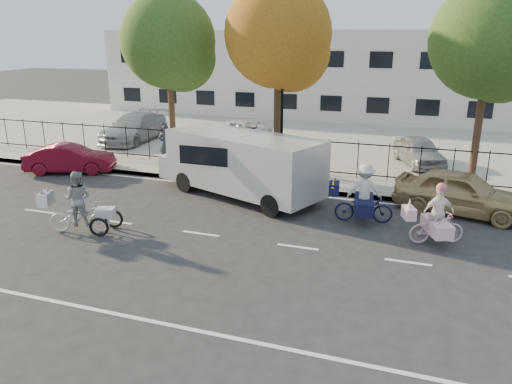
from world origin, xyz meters
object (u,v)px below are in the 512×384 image
at_px(lamppost, 282,102).
at_px(lot_car_d, 419,151).
at_px(white_van, 240,163).
at_px(pedestrian, 166,144).
at_px(lot_car_a, 134,127).
at_px(zebra_trike, 79,209).
at_px(unicorn_bike, 436,222).
at_px(bull_bike, 363,199).
at_px(gold_sedan, 461,192).
at_px(red_sedan, 70,159).
at_px(lot_car_b, 235,135).

height_order(lamppost, lot_car_d, lamppost).
bearing_deg(white_van, lamppost, 98.61).
height_order(white_van, pedestrian, white_van).
bearing_deg(lot_car_a, zebra_trike, -67.88).
bearing_deg(zebra_trike, unicorn_bike, -93.77).
relative_size(zebra_trike, bull_bike, 1.06).
relative_size(unicorn_bike, gold_sedan, 0.43).
bearing_deg(red_sedan, bull_bike, -120.06).
xyz_separation_m(lamppost, white_van, (-0.66, -3.00, -1.84)).
height_order(white_van, lot_car_d, white_van).
relative_size(bull_bike, red_sedan, 0.56).
relative_size(unicorn_bike, lot_car_b, 0.38).
bearing_deg(zebra_trike, lot_car_a, 6.84).
height_order(unicorn_bike, lot_car_d, unicorn_bike).
distance_m(unicorn_bike, lot_car_b, 13.46).
bearing_deg(lot_car_d, white_van, -154.78).
xyz_separation_m(gold_sedan, lot_car_d, (-1.52, 5.74, 0.05)).
height_order(unicorn_bike, red_sedan, unicorn_bike).
relative_size(pedestrian, lot_car_a, 0.35).
bearing_deg(pedestrian, lot_car_d, 168.55).
distance_m(gold_sedan, lot_car_a, 17.43).
relative_size(lamppost, pedestrian, 2.48).
relative_size(zebra_trike, lot_car_d, 0.60).
distance_m(lamppost, pedestrian, 5.78).
distance_m(lamppost, red_sedan, 9.42).
relative_size(bull_bike, white_van, 0.30).
distance_m(zebra_trike, lot_car_d, 14.67).
distance_m(unicorn_bike, red_sedan, 15.20).
distance_m(red_sedan, lot_car_d, 15.28).
bearing_deg(lot_car_a, unicorn_bike, -33.09).
distance_m(lamppost, bull_bike, 6.19).
relative_size(unicorn_bike, lot_car_d, 0.50).
xyz_separation_m(unicorn_bike, red_sedan, (-14.91, 2.94, -0.06)).
distance_m(white_van, lot_car_d, 8.84).
bearing_deg(white_van, pedestrian, 168.68).
distance_m(lamppost, unicorn_bike, 8.43).
bearing_deg(lamppost, pedestrian, 180.00).
xyz_separation_m(lamppost, lot_car_a, (-9.43, 3.81, -2.23)).
height_order(bull_bike, pedestrian, bull_bike).
distance_m(lamppost, lot_car_b, 5.89).
relative_size(zebra_trike, pedestrian, 1.27).
distance_m(zebra_trike, white_van, 5.91).
xyz_separation_m(bull_bike, white_van, (-4.59, 1.17, 0.52)).
distance_m(lamppost, white_van, 3.58).
height_order(bull_bike, lot_car_d, bull_bike).
distance_m(lot_car_a, lot_car_b, 5.80).
bearing_deg(unicorn_bike, lot_car_b, 25.10).
bearing_deg(lot_car_a, bull_bike, -33.74).
distance_m(gold_sedan, lot_car_b, 12.28).
relative_size(lamppost, lot_car_d, 1.18).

